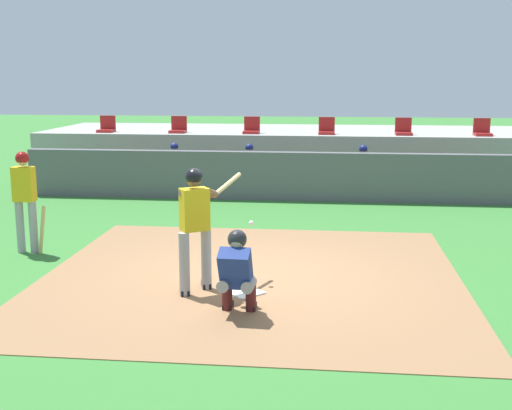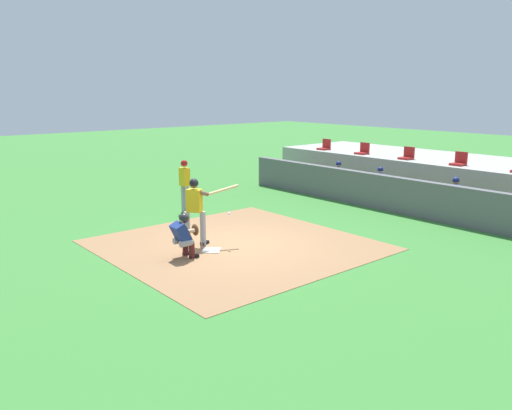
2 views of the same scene
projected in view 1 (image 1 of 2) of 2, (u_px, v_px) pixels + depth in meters
name	position (u px, v px, depth m)	size (l,w,h in m)	color
ground_plane	(251.00, 277.00, 10.25)	(80.00, 80.00, 0.00)	#387A33
dirt_infield	(251.00, 277.00, 10.25)	(6.40, 6.40, 0.01)	#936B47
home_plate	(245.00, 292.00, 9.46)	(0.44, 0.44, 0.02)	white
batter_at_plate	(196.00, 222.00, 9.35)	(0.76, 1.33, 1.80)	#99999E
catcher_crouched	(237.00, 269.00, 8.58)	(0.49, 1.72, 1.13)	gray
on_deck_batter	(25.00, 195.00, 11.48)	(0.58, 0.23, 1.79)	#99999E
dugout_wall	(281.00, 176.00, 16.47)	(13.00, 0.30, 1.20)	#59595E
dugout_bench	(284.00, 184.00, 17.52)	(11.80, 0.44, 0.45)	olive
dugout_player_0	(174.00, 167.00, 17.60)	(0.49, 0.70, 1.30)	#939399
dugout_player_1	(249.00, 168.00, 17.38)	(0.49, 0.70, 1.30)	#939399
dugout_player_2	(363.00, 170.00, 17.06)	(0.49, 0.70, 1.30)	#939399
stands_platform	(292.00, 152.00, 20.74)	(15.00, 4.40, 1.40)	#9E9E99
stadium_seat_0	(107.00, 127.00, 19.68)	(0.46, 0.46, 0.48)	#A51E1E
stadium_seat_1	(178.00, 128.00, 19.45)	(0.46, 0.46, 0.48)	#A51E1E
stadium_seat_2	(252.00, 129.00, 19.22)	(0.46, 0.46, 0.48)	#A51E1E
stadium_seat_3	(327.00, 129.00, 18.98)	(0.46, 0.46, 0.48)	#A51E1E
stadium_seat_4	(403.00, 130.00, 18.75)	(0.46, 0.46, 0.48)	#A51E1E
stadium_seat_5	(482.00, 131.00, 18.52)	(0.46, 0.46, 0.48)	#A51E1E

